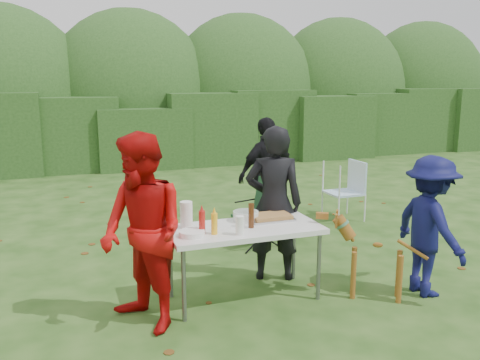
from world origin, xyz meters
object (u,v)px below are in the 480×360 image
object	(u,v)px
camping_chair	(255,212)
mustard_bottle	(214,224)
paper_towel_roll	(186,215)
child	(430,226)
person_red_jacket	(143,233)
dog	(377,258)
person_black_puffy	(268,175)
person_cook	(274,204)
folding_table	(244,232)
lawn_chair	(344,190)
beer_bottle	(251,216)
ketchup_bottle	(202,222)

from	to	relation	value
camping_chair	mustard_bottle	bearing A→B (deg)	41.28
paper_towel_roll	mustard_bottle	bearing A→B (deg)	-55.63
child	person_red_jacket	bearing A→B (deg)	84.93
paper_towel_roll	dog	bearing A→B (deg)	-18.65
dog	paper_towel_roll	xyz separation A→B (m)	(-1.78, 0.60, 0.45)
person_black_puffy	child	world-z (taller)	person_black_puffy
person_cook	mustard_bottle	xyz separation A→B (m)	(-0.82, -0.51, -0.00)
folding_table	person_red_jacket	xyz separation A→B (m)	(-1.02, -0.26, 0.18)
folding_table	lawn_chair	bearing A→B (deg)	41.69
mustard_bottle	paper_towel_roll	world-z (taller)	paper_towel_roll
person_red_jacket	lawn_chair	world-z (taller)	person_red_jacket
person_black_puffy	dog	bearing A→B (deg)	79.59
person_red_jacket	child	xyz separation A→B (m)	(2.81, -0.26, -0.15)
person_red_jacket	beer_bottle	size ratio (longest dim) A/B	7.20
folding_table	paper_towel_roll	bearing A→B (deg)	162.69
person_red_jacket	camping_chair	xyz separation A→B (m)	(1.74, 1.77, -0.43)
child	lawn_chair	world-z (taller)	child
beer_bottle	mustard_bottle	bearing A→B (deg)	-169.30
beer_bottle	paper_towel_roll	xyz separation A→B (m)	(-0.59, 0.21, 0.01)
person_cook	person_black_puffy	size ratio (longest dim) A/B	1.03
person_red_jacket	mustard_bottle	xyz separation A→B (m)	(0.68, 0.14, -0.02)
mustard_bottle	dog	bearing A→B (deg)	-11.25
person_black_puffy	ketchup_bottle	xyz separation A→B (m)	(-1.54, -2.07, 0.03)
paper_towel_roll	lawn_chair	bearing A→B (deg)	34.06
person_red_jacket	paper_towel_roll	bearing A→B (deg)	106.06
person_cook	lawn_chair	distance (m)	2.70
camping_chair	person_black_puffy	bearing A→B (deg)	-143.11
person_cook	person_black_puffy	world-z (taller)	person_cook
person_black_puffy	beer_bottle	size ratio (longest dim) A/B	6.81
person_red_jacket	ketchup_bottle	size ratio (longest dim) A/B	7.86
person_black_puffy	ketchup_bottle	size ratio (longest dim) A/B	7.43
lawn_chair	paper_towel_roll	world-z (taller)	paper_towel_roll
child	beer_bottle	world-z (taller)	child
dog	lawn_chair	xyz separation A→B (m)	(1.22, 2.63, 0.04)
camping_chair	folding_table	bearing A→B (deg)	48.84
camping_chair	lawn_chair	world-z (taller)	lawn_chair
lawn_chair	person_red_jacket	bearing A→B (deg)	34.57
person_cook	beer_bottle	size ratio (longest dim) A/B	7.01
child	mustard_bottle	distance (m)	2.17
child	camping_chair	size ratio (longest dim) A/B	1.62
person_red_jacket	ketchup_bottle	bearing A→B (deg)	83.14
person_red_jacket	person_cook	bearing A→B (deg)	88.31
person_red_jacket	person_black_puffy	bearing A→B (deg)	111.94
dog	ketchup_bottle	xyz separation A→B (m)	(-1.69, 0.37, 0.43)
mustard_bottle	paper_towel_roll	size ratio (longest dim) A/B	0.77
person_red_jacket	dog	xyz separation A→B (m)	(2.27, -0.18, -0.45)
person_red_jacket	beer_bottle	distance (m)	1.10
child	camping_chair	distance (m)	2.31
dog	person_red_jacket	bearing A→B (deg)	28.78
child	camping_chair	bearing A→B (deg)	28.05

